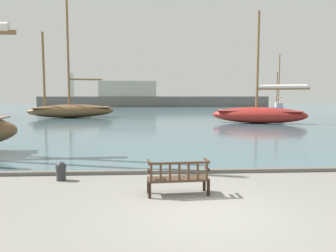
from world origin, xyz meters
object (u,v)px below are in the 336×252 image
mooring_bollard (61,170)px  park_bench (178,177)px  sailboat_nearest_port (278,110)px  sailboat_far_port (71,109)px  sailboat_distant_harbor (259,114)px

mooring_bollard → park_bench: bearing=-25.7°
sailboat_nearest_port → mooring_bollard: (-19.15, -30.70, -0.42)m
sailboat_far_port → mooring_bollard: sailboat_far_port is taller
sailboat_distant_harbor → park_bench: bearing=-114.2°
sailboat_distant_harbor → sailboat_far_port: bearing=156.1°
park_bench → mooring_bollard: 3.85m
sailboat_nearest_port → mooring_bollard: sailboat_nearest_port is taller
park_bench → sailboat_far_port: bearing=108.2°
sailboat_distant_harbor → sailboat_nearest_port: bearing=61.4°
sailboat_nearest_port → sailboat_distant_harbor: bearing=-118.6°
sailboat_distant_harbor → sailboat_nearest_port: (6.62, 12.15, -0.21)m
sailboat_far_port → sailboat_nearest_port: (25.00, 4.00, -0.29)m
park_bench → sailboat_far_port: (-9.32, 28.36, 0.55)m
sailboat_far_port → sailboat_nearest_port: 25.32m
park_bench → mooring_bollard: park_bench is taller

